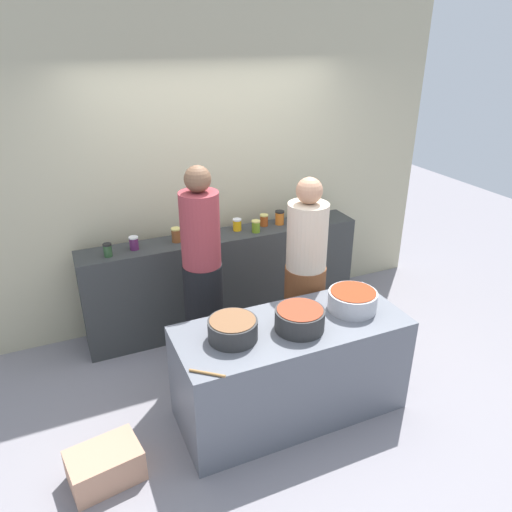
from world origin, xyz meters
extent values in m
plane|color=gray|center=(0.00, 0.00, 0.00)|extent=(12.00, 12.00, 0.00)
cube|color=#B3AB8B|center=(0.00, 1.45, 1.50)|extent=(4.80, 0.12, 3.00)
cube|color=#313434|center=(0.00, 1.10, 0.48)|extent=(2.70, 0.36, 0.95)
cube|color=slate|center=(0.00, -0.30, 0.39)|extent=(1.70, 0.70, 0.78)
cylinder|color=#2C4C2B|center=(-1.07, 1.04, 1.01)|extent=(0.07, 0.07, 0.10)
cylinder|color=black|center=(-1.07, 1.04, 1.06)|extent=(0.07, 0.07, 0.01)
cylinder|color=#57224F|center=(-0.84, 1.10, 1.01)|extent=(0.08, 0.08, 0.11)
cylinder|color=silver|center=(-0.84, 1.10, 1.07)|extent=(0.08, 0.08, 0.01)
cylinder|color=brown|center=(-0.45, 1.11, 1.01)|extent=(0.09, 0.09, 0.12)
cylinder|color=#D6C666|center=(-0.45, 1.11, 1.08)|extent=(0.09, 0.09, 0.01)
cylinder|color=#ECA815|center=(0.15, 1.15, 1.01)|extent=(0.08, 0.08, 0.10)
cylinder|color=silver|center=(0.15, 1.15, 1.06)|extent=(0.08, 0.08, 0.01)
cylinder|color=olive|center=(0.30, 1.04, 1.01)|extent=(0.08, 0.08, 0.10)
cylinder|color=#D6C666|center=(0.30, 1.04, 1.07)|extent=(0.08, 0.08, 0.01)
cylinder|color=#9B4118|center=(0.44, 1.16, 1.01)|extent=(0.08, 0.08, 0.10)
cylinder|color=#D6C666|center=(0.44, 1.16, 1.06)|extent=(0.08, 0.08, 0.01)
cylinder|color=orange|center=(0.60, 1.13, 1.02)|extent=(0.09, 0.09, 0.12)
cylinder|color=black|center=(0.60, 1.13, 1.09)|extent=(0.09, 0.09, 0.01)
cylinder|color=#48174B|center=(0.75, 1.07, 1.01)|extent=(0.08, 0.08, 0.11)
cylinder|color=black|center=(0.75, 1.07, 1.07)|extent=(0.09, 0.09, 0.01)
cylinder|color=gold|center=(0.93, 1.17, 1.00)|extent=(0.08, 0.08, 0.09)
cylinder|color=silver|center=(0.93, 1.17, 1.05)|extent=(0.09, 0.09, 0.01)
cylinder|color=#375B23|center=(1.08, 1.08, 1.02)|extent=(0.08, 0.08, 0.12)
cylinder|color=#D6C666|center=(1.08, 1.08, 1.09)|extent=(0.09, 0.09, 0.01)
cylinder|color=#2D2D2D|center=(-0.45, -0.29, 0.85)|extent=(0.34, 0.34, 0.14)
cylinder|color=brown|center=(-0.45, -0.29, 0.93)|extent=(0.32, 0.32, 0.00)
cylinder|color=#2D2D2D|center=(0.02, -0.36, 0.86)|extent=(0.35, 0.35, 0.15)
cylinder|color=brown|center=(0.02, -0.36, 0.94)|extent=(0.33, 0.33, 0.00)
cylinder|color=#B7B7BC|center=(0.51, -0.29, 0.85)|extent=(0.37, 0.37, 0.15)
cylinder|color=maroon|center=(0.51, -0.29, 0.93)|extent=(0.34, 0.34, 0.00)
cylinder|color=#9E703D|center=(-0.74, -0.58, 0.79)|extent=(0.20, 0.16, 0.02)
cylinder|color=black|center=(-0.41, 0.49, 0.50)|extent=(0.33, 0.33, 0.99)
cylinder|color=maroon|center=(-0.41, 0.49, 1.29)|extent=(0.31, 0.31, 0.61)
sphere|color=brown|center=(-0.41, 0.49, 1.70)|extent=(0.21, 0.21, 0.21)
cylinder|color=brown|center=(0.41, 0.26, 0.45)|extent=(0.35, 0.35, 0.91)
cylinder|color=beige|center=(0.41, 0.26, 1.19)|extent=(0.33, 0.33, 0.56)
sphere|color=tan|center=(0.41, 0.26, 1.57)|extent=(0.21, 0.21, 0.21)
cube|color=tan|center=(-1.41, -0.40, 0.12)|extent=(0.50, 0.38, 0.24)
camera|label=1|loc=(-1.44, -2.91, 2.71)|focal=34.23mm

